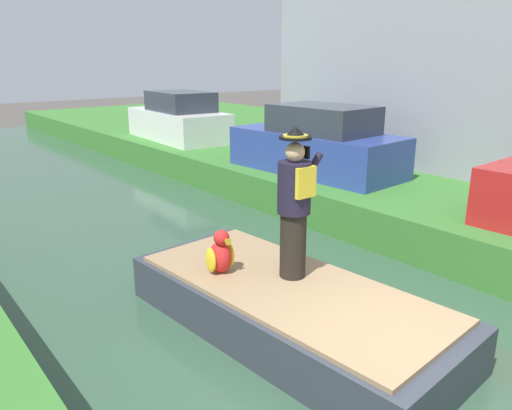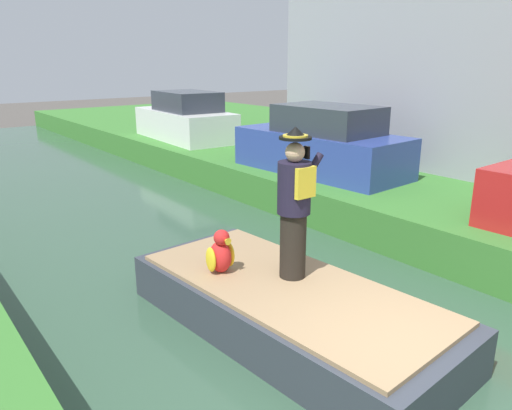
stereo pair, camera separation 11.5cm
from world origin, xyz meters
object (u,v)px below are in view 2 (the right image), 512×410
(parked_car_blue, at_px, (322,144))
(parrot_plush, at_px, (221,254))
(boat, at_px, (288,307))
(parked_car_white, at_px, (185,119))
(person_pirate, at_px, (294,205))

(parked_car_blue, bearing_deg, parrot_plush, -148.06)
(parrot_plush, bearing_deg, boat, -61.42)
(boat, xyz_separation_m, parrot_plush, (-0.43, 0.80, 0.55))
(parrot_plush, xyz_separation_m, parked_car_blue, (4.72, 2.94, 0.50))
(parked_car_blue, xyz_separation_m, parked_car_white, (0.00, 6.07, 0.00))
(parrot_plush, height_order, parked_car_blue, parked_car_blue)
(boat, height_order, parrot_plush, parrot_plush)
(boat, distance_m, parrot_plush, 1.06)
(parrot_plush, relative_size, parked_car_blue, 0.14)
(parked_car_blue, bearing_deg, parked_car_white, 90.00)
(person_pirate, bearing_deg, parrot_plush, 125.46)
(boat, relative_size, parrot_plush, 7.58)
(boat, height_order, person_pirate, person_pirate)
(boat, xyz_separation_m, parked_car_white, (4.29, 9.81, 1.06))
(boat, xyz_separation_m, person_pirate, (0.20, 0.14, 1.23))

